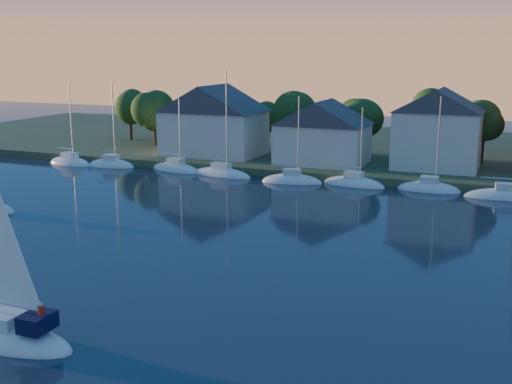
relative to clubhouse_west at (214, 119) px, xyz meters
The scene contains 8 objects.
shoreline_land 28.43m from the clubhouse_west, 37.69° to the left, with size 160.00×50.00×2.00m, color #374126.
wooden_dock 23.56m from the clubhouse_west, 15.26° to the right, with size 120.00×3.00×1.00m, color brown.
clubhouse_west is the anchor object (origin of this frame).
clubhouse_centre 16.05m from the clubhouse_west, ahead, with size 11.55×8.40×8.08m.
clubhouse_east 30.02m from the clubhouse_west, ahead, with size 10.50×8.40×9.80m.
tree_line 24.55m from the clubhouse_west, 11.77° to the left, with size 93.40×5.40×8.90m.
moored_fleet 28.13m from the clubhouse_west, 19.09° to the right, with size 95.50×2.40×12.05m.
hero_sailboat 57.52m from the clubhouse_west, 75.20° to the right, with size 9.16×3.08×14.21m.
Camera 1 is at (17.46, -21.61, 15.32)m, focal length 45.00 mm.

